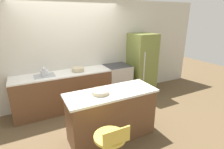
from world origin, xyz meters
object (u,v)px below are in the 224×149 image
object	(u,v)px
oven_range	(117,82)
stool_chair	(111,148)
refrigerator	(142,64)
kettle	(44,72)
mixing_bowl	(78,69)

from	to	relation	value
oven_range	stool_chair	world-z (taller)	oven_range
refrigerator	oven_range	bearing A→B (deg)	177.60
oven_range	refrigerator	distance (m)	0.88
kettle	mixing_bowl	size ratio (longest dim) A/B	0.69
refrigerator	stool_chair	bearing A→B (deg)	-133.96
mixing_bowl	oven_range	bearing A→B (deg)	0.34
kettle	mixing_bowl	world-z (taller)	kettle
oven_range	refrigerator	world-z (taller)	refrigerator
oven_range	kettle	bearing A→B (deg)	-179.80
mixing_bowl	refrigerator	bearing A→B (deg)	-0.80
refrigerator	mixing_bowl	world-z (taller)	refrigerator
stool_chair	refrigerator	bearing A→B (deg)	46.04
refrigerator	stool_chair	size ratio (longest dim) A/B	2.04
oven_range	kettle	distance (m)	1.93
stool_chair	kettle	size ratio (longest dim) A/B	4.27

